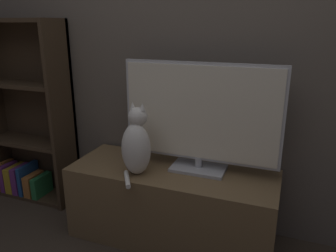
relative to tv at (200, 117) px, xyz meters
name	(u,v)px	position (x,y,z in m)	size (l,w,h in m)	color
wall_back	(188,40)	(-0.16, 0.23, 0.44)	(4.80, 0.05, 2.60)	#60564C
tv_stand	(172,204)	(-0.16, -0.07, -0.61)	(1.34, 0.51, 0.50)	brown
tv	(200,117)	(0.00, 0.00, 0.00)	(1.00, 0.21, 0.69)	#B7B7BC
cat	(137,145)	(-0.35, -0.19, -0.17)	(0.19, 0.31, 0.45)	silver
bookshelf	(29,123)	(-1.46, 0.10, -0.23)	(0.74, 0.28, 1.44)	#3D2D1E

